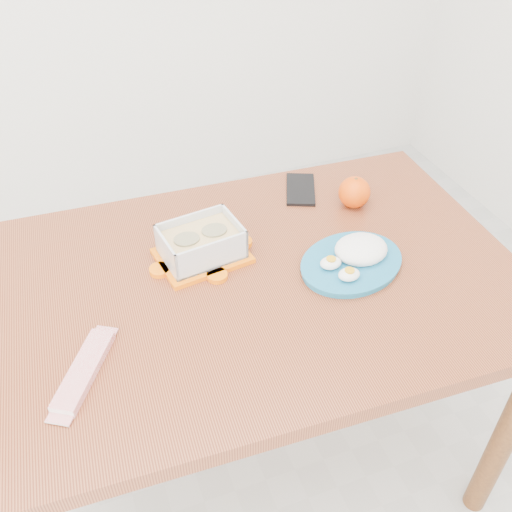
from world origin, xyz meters
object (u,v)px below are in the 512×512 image
object	(u,v)px
food_container	(201,244)
orange_fruit	(354,192)
dining_table	(256,305)
smartphone	(301,189)
rice_plate	(355,257)

from	to	relation	value
food_container	orange_fruit	xyz separation A→B (m)	(0.44, 0.07, -0.00)
dining_table	smartphone	distance (m)	0.39
dining_table	orange_fruit	world-z (taller)	orange_fruit
orange_fruit	rice_plate	size ratio (longest dim) A/B	0.26
dining_table	orange_fruit	distance (m)	0.41
food_container	dining_table	bearing A→B (deg)	-55.80
orange_fruit	rice_plate	world-z (taller)	orange_fruit
food_container	rice_plate	xyz separation A→B (m)	(0.33, -0.15, -0.02)
dining_table	food_container	bearing A→B (deg)	134.69
food_container	rice_plate	distance (m)	0.36
food_container	orange_fruit	distance (m)	0.45
rice_plate	dining_table	bearing A→B (deg)	152.37
rice_plate	smartphone	distance (m)	0.34
food_container	smartphone	xyz separation A→B (m)	(0.34, 0.19, -0.04)
food_container	orange_fruit	size ratio (longest dim) A/B	2.69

